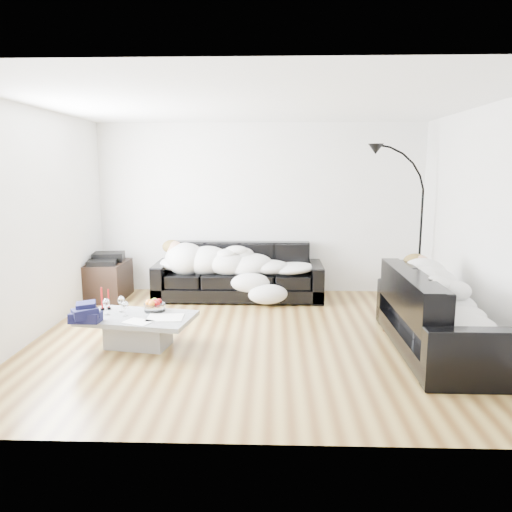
{
  "coord_description": "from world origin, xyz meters",
  "views": [
    {
      "loc": [
        0.2,
        -5.48,
        1.92
      ],
      "look_at": [
        0.0,
        0.3,
        0.9
      ],
      "focal_mm": 35.0,
      "sensor_mm": 36.0,
      "label": 1
    }
  ],
  "objects_px": {
    "sofa_back": "(239,272)",
    "sleeper_right": "(442,293)",
    "candle_left": "(102,299)",
    "av_cabinet": "(108,280)",
    "sleeper_back": "(238,257)",
    "sofa_right": "(440,313)",
    "wine_glass_c": "(125,309)",
    "stereo": "(106,258)",
    "fruit_bowl": "(155,305)",
    "shoes": "(399,326)",
    "wine_glass_b": "(107,307)",
    "candle_right": "(109,300)",
    "floor_lamp": "(421,234)",
    "wine_glass_a": "(121,304)",
    "coffee_table": "(138,331)"
  },
  "relations": [
    {
      "from": "wine_glass_c",
      "to": "shoes",
      "type": "bearing_deg",
      "value": 12.72
    },
    {
      "from": "wine_glass_c",
      "to": "stereo",
      "type": "relative_size",
      "value": 0.38
    },
    {
      "from": "sofa_right",
      "to": "sofa_back",
      "type": "bearing_deg",
      "value": 47.11
    },
    {
      "from": "sofa_back",
      "to": "coffee_table",
      "type": "distance_m",
      "value": 2.3
    },
    {
      "from": "floor_lamp",
      "to": "sofa_right",
      "type": "bearing_deg",
      "value": -80.83
    },
    {
      "from": "candle_right",
      "to": "shoes",
      "type": "distance_m",
      "value": 3.43
    },
    {
      "from": "av_cabinet",
      "to": "floor_lamp",
      "type": "bearing_deg",
      "value": -0.48
    },
    {
      "from": "sleeper_back",
      "to": "candle_right",
      "type": "distance_m",
      "value": 2.25
    },
    {
      "from": "wine_glass_a",
      "to": "av_cabinet",
      "type": "xyz_separation_m",
      "value": [
        -0.78,
        1.88,
        -0.16
      ]
    },
    {
      "from": "av_cabinet",
      "to": "stereo",
      "type": "xyz_separation_m",
      "value": [
        0.0,
        0.0,
        0.34
      ]
    },
    {
      "from": "sofa_back",
      "to": "candle_right",
      "type": "bearing_deg",
      "value": -125.99
    },
    {
      "from": "candle_left",
      "to": "shoes",
      "type": "relative_size",
      "value": 0.64
    },
    {
      "from": "sofa_back",
      "to": "wine_glass_a",
      "type": "bearing_deg",
      "value": -121.01
    },
    {
      "from": "wine_glass_a",
      "to": "candle_right",
      "type": "height_order",
      "value": "candle_right"
    },
    {
      "from": "sofa_back",
      "to": "stereo",
      "type": "bearing_deg",
      "value": -178.0
    },
    {
      "from": "sofa_back",
      "to": "wine_glass_b",
      "type": "relative_size",
      "value": 13.61
    },
    {
      "from": "sleeper_right",
      "to": "fruit_bowl",
      "type": "height_order",
      "value": "sleeper_right"
    },
    {
      "from": "sofa_back",
      "to": "coffee_table",
      "type": "xyz_separation_m",
      "value": [
        -0.95,
        -2.08,
        -0.23
      ]
    },
    {
      "from": "candle_left",
      "to": "av_cabinet",
      "type": "relative_size",
      "value": 0.33
    },
    {
      "from": "shoes",
      "to": "sleeper_right",
      "type": "bearing_deg",
      "value": -82.44
    },
    {
      "from": "candle_left",
      "to": "shoes",
      "type": "height_order",
      "value": "candle_left"
    },
    {
      "from": "sleeper_back",
      "to": "av_cabinet",
      "type": "bearing_deg",
      "value": -179.47
    },
    {
      "from": "stereo",
      "to": "sleeper_right",
      "type": "bearing_deg",
      "value": -35.23
    },
    {
      "from": "sleeper_right",
      "to": "floor_lamp",
      "type": "bearing_deg",
      "value": -9.48
    },
    {
      "from": "wine_glass_b",
      "to": "shoes",
      "type": "xyz_separation_m",
      "value": [
        3.33,
        0.65,
        -0.39
      ]
    },
    {
      "from": "sofa_right",
      "to": "candle_left",
      "type": "relative_size",
      "value": 8.01
    },
    {
      "from": "candle_left",
      "to": "sofa_back",
      "type": "bearing_deg",
      "value": 53.05
    },
    {
      "from": "sofa_right",
      "to": "candle_right",
      "type": "relative_size",
      "value": 9.03
    },
    {
      "from": "sleeper_back",
      "to": "sleeper_right",
      "type": "xyz_separation_m",
      "value": [
        2.27,
        -2.06,
        0.01
      ]
    },
    {
      "from": "av_cabinet",
      "to": "shoes",
      "type": "bearing_deg",
      "value": -18.05
    },
    {
      "from": "wine_glass_c",
      "to": "candle_right",
      "type": "xyz_separation_m",
      "value": [
        -0.26,
        0.26,
        0.03
      ]
    },
    {
      "from": "wine_glass_b",
      "to": "sofa_back",
      "type": "bearing_deg",
      "value": 57.76
    },
    {
      "from": "sofa_right",
      "to": "shoes",
      "type": "relative_size",
      "value": 5.17
    },
    {
      "from": "av_cabinet",
      "to": "coffee_table",
      "type": "bearing_deg",
      "value": -63.08
    },
    {
      "from": "sofa_right",
      "to": "fruit_bowl",
      "type": "bearing_deg",
      "value": 86.05
    },
    {
      "from": "candle_left",
      "to": "candle_right",
      "type": "relative_size",
      "value": 1.13
    },
    {
      "from": "sofa_back",
      "to": "candle_right",
      "type": "relative_size",
      "value": 10.68
    },
    {
      "from": "candle_right",
      "to": "floor_lamp",
      "type": "bearing_deg",
      "value": 23.36
    },
    {
      "from": "sofa_back",
      "to": "sleeper_right",
      "type": "distance_m",
      "value": 3.11
    },
    {
      "from": "floor_lamp",
      "to": "candle_right",
      "type": "bearing_deg",
      "value": -137.98
    },
    {
      "from": "shoes",
      "to": "wine_glass_c",
      "type": "bearing_deg",
      "value": -178.56
    },
    {
      "from": "sleeper_right",
      "to": "shoes",
      "type": "xyz_separation_m",
      "value": [
        -0.24,
        0.71,
        -0.59
      ]
    },
    {
      "from": "candle_left",
      "to": "sleeper_right",
      "type": "bearing_deg",
      "value": -3.69
    },
    {
      "from": "wine_glass_b",
      "to": "floor_lamp",
      "type": "height_order",
      "value": "floor_lamp"
    },
    {
      "from": "sofa_back",
      "to": "wine_glass_b",
      "type": "bearing_deg",
      "value": -122.24
    },
    {
      "from": "sleeper_back",
      "to": "candle_left",
      "type": "bearing_deg",
      "value": -127.7
    },
    {
      "from": "sofa_back",
      "to": "wine_glass_c",
      "type": "distance_m",
      "value": 2.36
    },
    {
      "from": "sleeper_back",
      "to": "candle_left",
      "type": "height_order",
      "value": "sleeper_back"
    },
    {
      "from": "floor_lamp",
      "to": "sleeper_back",
      "type": "bearing_deg",
      "value": -163.42
    },
    {
      "from": "sleeper_back",
      "to": "sleeper_right",
      "type": "height_order",
      "value": "sleeper_right"
    }
  ]
}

